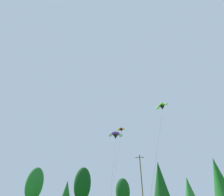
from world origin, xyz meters
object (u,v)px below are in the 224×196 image
object	(u,v)px
parafoil_kite_high_purple	(116,135)
utility_pole	(142,181)
parafoil_kite_far_red_yellow	(121,130)
parafoil_kite_mid_lime_white	(162,106)

from	to	relation	value
parafoil_kite_high_purple	utility_pole	bearing A→B (deg)	56.79
parafoil_kite_far_red_yellow	parafoil_kite_high_purple	bearing A→B (deg)	-90.62
utility_pole	parafoil_kite_mid_lime_white	xyz separation A→B (m)	(6.25, -9.20, 14.82)
utility_pole	parafoil_kite_far_red_yellow	distance (m)	16.04
parafoil_kite_mid_lime_white	parafoil_kite_far_red_yellow	world-z (taller)	parafoil_kite_mid_lime_white
utility_pole	parafoil_kite_far_red_yellow	size ratio (longest dim) A/B	0.58
utility_pole	parafoil_kite_far_red_yellow	bearing A→B (deg)	142.88
parafoil_kite_high_purple	parafoil_kite_mid_lime_white	distance (m)	12.79
parafoil_kite_mid_lime_white	parafoil_kite_high_purple	bearing A→B (deg)	172.32
utility_pole	parafoil_kite_far_red_yellow	world-z (taller)	parafoil_kite_far_red_yellow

